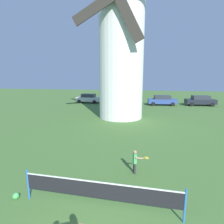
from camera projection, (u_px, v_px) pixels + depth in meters
windmill at (121, 45)px, 17.73m from camera, size 8.12×5.30×15.22m
tennis_net at (99, 190)px, 5.56m from camera, size 5.22×0.06×1.10m
player_far at (135, 160)px, 7.75m from camera, size 0.74×0.35×1.08m
stray_ball at (16, 196)px, 6.16m from camera, size 0.23×0.23×0.23m
parked_car_silver at (88, 98)px, 30.11m from camera, size 4.02×1.97×1.56m
parked_car_cream at (123, 99)px, 29.56m from camera, size 4.52×2.02×1.56m
parked_car_blue at (162, 100)px, 27.47m from camera, size 4.48×2.29×1.56m
parked_car_black at (200, 100)px, 27.08m from camera, size 4.51×2.23×1.56m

